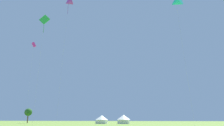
% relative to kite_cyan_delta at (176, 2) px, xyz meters
% --- Properties ---
extents(kite_cyan_delta, '(4.09, 4.03, 32.41)m').
position_rel_kite_cyan_delta_xyz_m(kite_cyan_delta, '(0.00, 0.00, 0.00)').
color(kite_cyan_delta, '#1EB7CC').
rests_on(kite_cyan_delta, ground).
extents(kite_magenta_box, '(2.30, 3.17, 25.75)m').
position_rel_kite_cyan_delta_xyz_m(kite_magenta_box, '(-43.97, 6.54, -5.89)').
color(kite_magenta_box, '#E02DA3').
rests_on(kite_magenta_box, ground).
extents(kite_green_diamond, '(2.96, 2.67, 27.44)m').
position_rel_kite_cyan_delta_xyz_m(kite_green_diamond, '(-32.83, -6.57, -5.08)').
color(kite_green_diamond, green).
rests_on(kite_green_diamond, ground).
extents(kite_purple_delta, '(3.15, 3.04, 33.58)m').
position_rel_kite_cyan_delta_xyz_m(kite_purple_delta, '(-28.19, -3.38, 1.52)').
color(kite_purple_delta, purple).
rests_on(kite_purple_delta, ground).
extents(festival_tent_left, '(4.93, 4.93, 3.20)m').
position_rel_kite_cyan_delta_xyz_m(festival_tent_left, '(-27.46, 31.27, -28.94)').
color(festival_tent_left, white).
rests_on(festival_tent_left, ground).
extents(festival_tent_right, '(5.14, 5.14, 3.34)m').
position_rel_kite_cyan_delta_xyz_m(festival_tent_right, '(-18.78, 31.27, -28.87)').
color(festival_tent_right, white).
rests_on(festival_tent_right, ground).
extents(tree_distant_left, '(3.38, 3.38, 6.53)m').
position_rel_kite_cyan_delta_xyz_m(tree_distant_left, '(-63.82, 37.19, -25.94)').
color(tree_distant_left, brown).
rests_on(tree_distant_left, ground).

